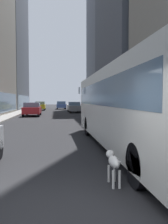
{
  "coord_description": "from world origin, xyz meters",
  "views": [
    {
      "loc": [
        -0.14,
        -3.45,
        1.93
      ],
      "look_at": [
        1.12,
        6.54,
        1.4
      ],
      "focal_mm": 37.35,
      "sensor_mm": 36.0,
      "label": 1
    }
  ],
  "objects_px": {
    "transit_bus": "(129,104)",
    "car_grey_wagon": "(74,107)",
    "car_red_coupe": "(32,109)",
    "dalmatian_dog": "(113,162)",
    "car_blue_hatchback": "(61,105)",
    "car_yellow_taxi": "(40,106)"
  },
  "relations": [
    {
      "from": "transit_bus",
      "to": "dalmatian_dog",
      "type": "height_order",
      "value": "transit_bus"
    },
    {
      "from": "car_red_coupe",
      "to": "car_yellow_taxi",
      "type": "bearing_deg",
      "value": 90.0
    },
    {
      "from": "car_grey_wagon",
      "to": "dalmatian_dog",
      "type": "xyz_separation_m",
      "value": [
        -1.62,
        -30.25,
        -0.31
      ]
    },
    {
      "from": "car_grey_wagon",
      "to": "dalmatian_dog",
      "type": "height_order",
      "value": "car_grey_wagon"
    },
    {
      "from": "transit_bus",
      "to": "car_grey_wagon",
      "type": "bearing_deg",
      "value": 90.0
    },
    {
      "from": "car_grey_wagon",
      "to": "car_yellow_taxi",
      "type": "distance_m",
      "value": 10.34
    },
    {
      "from": "car_blue_hatchback",
      "to": "car_grey_wagon",
      "type": "bearing_deg",
      "value": -83.24
    },
    {
      "from": "transit_bus",
      "to": "car_grey_wagon",
      "type": "height_order",
      "value": "transit_bus"
    },
    {
      "from": "transit_bus",
      "to": "car_red_coupe",
      "type": "height_order",
      "value": "transit_bus"
    },
    {
      "from": "car_red_coupe",
      "to": "car_blue_hatchback",
      "type": "xyz_separation_m",
      "value": [
        4.0,
        20.61,
        0.0
      ]
    },
    {
      "from": "dalmatian_dog",
      "to": "car_red_coupe",
      "type": "bearing_deg",
      "value": 99.76
    },
    {
      "from": "car_yellow_taxi",
      "to": "car_blue_hatchback",
      "type": "bearing_deg",
      "value": 50.22
    },
    {
      "from": "car_blue_hatchback",
      "to": "car_yellow_taxi",
      "type": "xyz_separation_m",
      "value": [
        -4.0,
        -4.81,
        0.0
      ]
    },
    {
      "from": "transit_bus",
      "to": "dalmatian_dog",
      "type": "xyz_separation_m",
      "value": [
        -1.62,
        -3.86,
        -1.26
      ]
    },
    {
      "from": "transit_bus",
      "to": "car_yellow_taxi",
      "type": "relative_size",
      "value": 2.44
    },
    {
      "from": "car_red_coupe",
      "to": "dalmatian_dog",
      "type": "distance_m",
      "value": 23.48
    },
    {
      "from": "dalmatian_dog",
      "to": "car_blue_hatchback",
      "type": "bearing_deg",
      "value": 89.97
    },
    {
      "from": "car_red_coupe",
      "to": "dalmatian_dog",
      "type": "relative_size",
      "value": 4.5
    },
    {
      "from": "car_grey_wagon",
      "to": "dalmatian_dog",
      "type": "bearing_deg",
      "value": -93.07
    },
    {
      "from": "transit_bus",
      "to": "car_red_coupe",
      "type": "xyz_separation_m",
      "value": [
        -5.6,
        19.27,
        -0.95
      ]
    },
    {
      "from": "car_yellow_taxi",
      "to": "dalmatian_dog",
      "type": "height_order",
      "value": "car_yellow_taxi"
    },
    {
      "from": "transit_bus",
      "to": "car_blue_hatchback",
      "type": "height_order",
      "value": "transit_bus"
    }
  ]
}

